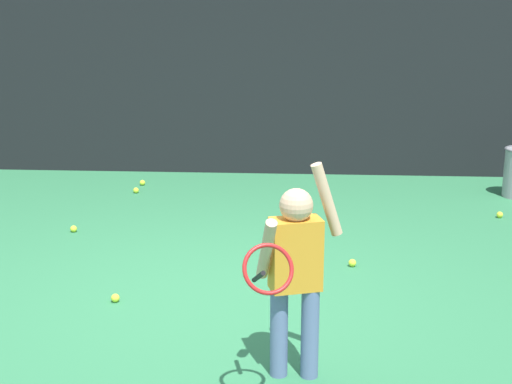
# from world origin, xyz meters

# --- Properties ---
(ground_plane) EXTENTS (20.00, 20.00, 0.00)m
(ground_plane) POSITION_xyz_m (0.00, 0.00, 0.00)
(ground_plane) COLOR #2D7247
(back_fence_windscreen) EXTENTS (13.06, 0.08, 3.42)m
(back_fence_windscreen) POSITION_xyz_m (0.00, 4.00, 1.71)
(back_fence_windscreen) COLOR black
(back_fence_windscreen) RESTS_ON ground
(fence_post_2) EXTENTS (0.09, 0.09, 3.57)m
(fence_post_2) POSITION_xyz_m (0.00, 4.06, 1.78)
(fence_post_2) COLOR slate
(fence_post_2) RESTS_ON ground
(tennis_player) EXTENTS (0.59, 0.72, 1.35)m
(tennis_player) POSITION_xyz_m (0.61, -1.20, 0.73)
(tennis_player) COLOR slate
(tennis_player) RESTS_ON ground
(tennis_ball_0) EXTENTS (0.07, 0.07, 0.07)m
(tennis_ball_0) POSITION_xyz_m (2.71, 2.22, 0.03)
(tennis_ball_0) COLOR #CCE033
(tennis_ball_0) RESTS_ON ground
(tennis_ball_1) EXTENTS (0.07, 0.07, 0.07)m
(tennis_ball_1) POSITION_xyz_m (-1.57, 1.49, 0.03)
(tennis_ball_1) COLOR #CCE033
(tennis_ball_1) RESTS_ON ground
(tennis_ball_2) EXTENTS (0.07, 0.07, 0.07)m
(tennis_ball_2) POSITION_xyz_m (-1.27, 2.94, 0.03)
(tennis_ball_2) COLOR #CCE033
(tennis_ball_2) RESTS_ON ground
(tennis_ball_4) EXTENTS (0.07, 0.07, 0.07)m
(tennis_ball_4) POSITION_xyz_m (-1.26, 3.29, 0.03)
(tennis_ball_4) COLOR #CCE033
(tennis_ball_4) RESTS_ON ground
(tennis_ball_5) EXTENTS (0.07, 0.07, 0.07)m
(tennis_ball_5) POSITION_xyz_m (-0.76, -0.15, 0.03)
(tennis_ball_5) COLOR #CCE033
(tennis_ball_5) RESTS_ON ground
(tennis_ball_6) EXTENTS (0.07, 0.07, 0.07)m
(tennis_ball_6) POSITION_xyz_m (1.10, 0.72, 0.03)
(tennis_ball_6) COLOR #CCE033
(tennis_ball_6) RESTS_ON ground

